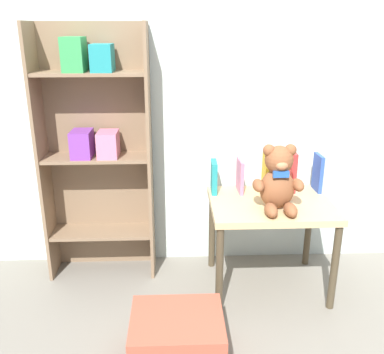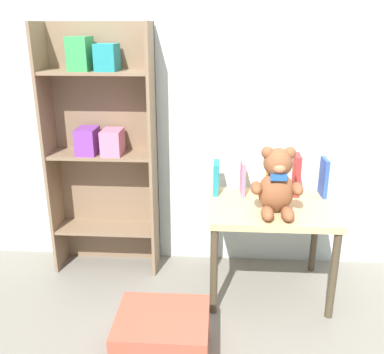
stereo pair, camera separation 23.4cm
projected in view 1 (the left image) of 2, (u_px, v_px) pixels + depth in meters
The scene contains 10 objects.
wall_back at pixel (237, 62), 2.46m from camera, with size 4.80×0.06×2.50m.
bookshelf_side at pixel (96, 142), 2.45m from camera, with size 0.63×0.23×1.47m.
display_table at pixel (270, 214), 2.38m from camera, with size 0.67×0.52×0.53m.
teddy_bear at pixel (278, 180), 2.22m from camera, with size 0.27×0.24×0.35m.
book_standing_teal at pixel (214, 177), 2.47m from camera, with size 0.03×0.13×0.19m, color teal.
book_standing_pink at pixel (240, 176), 2.47m from camera, with size 0.02×0.15×0.19m, color #D17093.
book_standing_yellow at pixel (266, 173), 2.46m from camera, with size 0.03×0.12×0.22m, color gold.
book_standing_red at pixel (292, 171), 2.49m from camera, with size 0.03×0.12×0.23m, color red.
book_standing_blue at pixel (318, 173), 2.49m from camera, with size 0.02×0.13×0.22m, color #2D51B7.
storage_bin at pixel (177, 338), 1.93m from camera, with size 0.42×0.35×0.23m.
Camera 1 is at (-0.37, -1.21, 1.44)m, focal length 40.00 mm.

